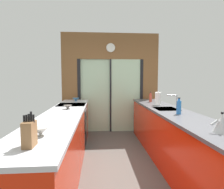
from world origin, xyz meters
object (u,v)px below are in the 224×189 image
object	(u,v)px
soap_bottle_near	(179,107)
knife_block	(29,134)
mixing_bowl_near	(40,131)
mixing_bowl_far	(76,99)
soap_bottle_far	(151,98)
mixing_bowl_mid	(68,107)
paper_towel_roll	(158,99)
oven_range	(72,126)
kettle	(222,123)

from	to	relation	value
soap_bottle_near	knife_block	bearing A→B (deg)	-144.70
mixing_bowl_near	mixing_bowl_far	xyz separation A→B (m)	(0.00, 2.85, -0.00)
mixing_bowl_near	mixing_bowl_far	bearing A→B (deg)	90.00
mixing_bowl_near	knife_block	size ratio (longest dim) A/B	0.53
mixing_bowl_near	soap_bottle_far	size ratio (longest dim) A/B	0.63
mixing_bowl_near	soap_bottle_far	distance (m)	3.09
mixing_bowl_mid	paper_towel_roll	xyz separation A→B (m)	(1.78, 0.38, 0.09)
oven_range	soap_bottle_near	world-z (taller)	soap_bottle_near
paper_towel_roll	soap_bottle_near	bearing A→B (deg)	-90.00
soap_bottle_far	mixing_bowl_far	bearing A→B (deg)	169.77
mixing_bowl_mid	soap_bottle_far	world-z (taller)	soap_bottle_far
mixing_bowl_near	mixing_bowl_mid	distance (m)	1.60
oven_range	soap_bottle_far	xyz separation A→B (m)	(1.80, 0.30, 0.56)
knife_block	soap_bottle_near	bearing A→B (deg)	35.30
mixing_bowl_near	paper_towel_roll	xyz separation A→B (m)	(1.78, 1.98, 0.09)
knife_block	soap_bottle_far	world-z (taller)	knife_block
mixing_bowl_far	soap_bottle_far	world-z (taller)	soap_bottle_far
mixing_bowl_mid	mixing_bowl_far	bearing A→B (deg)	90.00
kettle	paper_towel_roll	world-z (taller)	paper_towel_roll
mixing_bowl_far	soap_bottle_far	distance (m)	1.81
paper_towel_roll	mixing_bowl_far	bearing A→B (deg)	154.04
kettle	soap_bottle_near	size ratio (longest dim) A/B	1.01
paper_towel_roll	mixing_bowl_mid	bearing A→B (deg)	-167.86
mixing_bowl_far	paper_towel_roll	world-z (taller)	paper_towel_roll
oven_range	kettle	bearing A→B (deg)	-51.17
mixing_bowl_mid	knife_block	world-z (taller)	knife_block
knife_block	soap_bottle_near	xyz separation A→B (m)	(1.78, 1.26, 0.00)
mixing_bowl_far	paper_towel_roll	distance (m)	1.98
soap_bottle_near	soap_bottle_far	bearing A→B (deg)	90.00
oven_range	kettle	distance (m)	2.93
kettle	mixing_bowl_mid	bearing A→B (deg)	137.84
paper_towel_roll	knife_block	bearing A→B (deg)	-128.24
mixing_bowl_mid	kettle	size ratio (longest dim) A/B	0.60
mixing_bowl_mid	oven_range	bearing A→B (deg)	91.69
mixing_bowl_far	soap_bottle_near	bearing A→B (deg)	-46.33
kettle	soap_bottle_far	distance (m)	2.54
kettle	paper_towel_roll	bearing A→B (deg)	90.06
mixing_bowl_far	soap_bottle_near	xyz separation A→B (m)	(1.78, -1.86, 0.07)
mixing_bowl_mid	paper_towel_roll	size ratio (longest dim) A/B	0.52
mixing_bowl_mid	soap_bottle_far	distance (m)	2.01
oven_range	mixing_bowl_near	size ratio (longest dim) A/B	6.17
soap_bottle_near	mixing_bowl_near	bearing A→B (deg)	-151.15
mixing_bowl_near	mixing_bowl_far	world-z (taller)	mixing_bowl_near
mixing_bowl_mid	knife_block	xyz separation A→B (m)	(0.00, -1.88, 0.07)
oven_range	soap_bottle_far	distance (m)	1.91
oven_range	paper_towel_roll	distance (m)	1.91
mixing_bowl_near	paper_towel_roll	size ratio (longest dim) A/B	0.50
oven_range	soap_bottle_near	bearing A→B (deg)	-34.55
mixing_bowl_far	kettle	size ratio (longest dim) A/B	0.68
oven_range	mixing_bowl_mid	distance (m)	0.80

